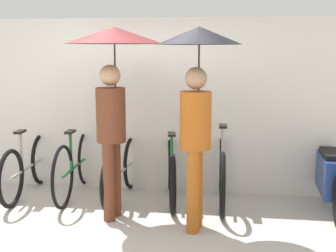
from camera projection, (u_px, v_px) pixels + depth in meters
ground_plane at (88, 242)px, 4.57m from camera, size 30.00×30.00×0.00m
back_wall at (130, 105)px, 6.22m from camera, size 11.77×0.12×2.27m
parked_bicycle_0 at (28, 167)px, 6.03m from camera, size 0.44×1.73×0.97m
parked_bicycle_1 at (76, 165)px, 6.01m from camera, size 0.44×1.79×1.11m
parked_bicycle_2 at (122, 170)px, 5.86m from camera, size 0.44×1.67×1.09m
parked_bicycle_3 at (171, 172)px, 5.80m from camera, size 0.47×1.64×1.09m
parked_bicycle_4 at (222, 172)px, 5.70m from camera, size 0.44×1.79×1.00m
pedestrian_leading at (113, 66)px, 5.05m from camera, size 1.08×1.08×2.10m
pedestrian_center at (198, 78)px, 4.72m from camera, size 0.87×0.87×2.09m
motorcycle at (331, 176)px, 5.51m from camera, size 0.58×2.08×0.89m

